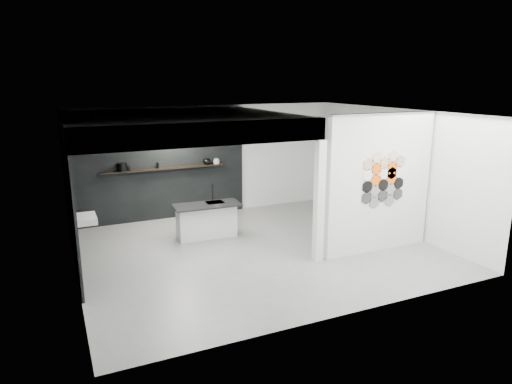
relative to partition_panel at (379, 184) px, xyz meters
The scene contains 17 objects.
floor 2.82m from the partition_panel, 155.80° to the left, with size 7.00×6.00×0.01m, color slate.
partition_panel is the anchor object (origin of this frame).
bay_clad_back 5.31m from the partition_panel, 131.60° to the left, with size 4.40×0.04×2.35m, color black.
bay_clad_left 6.04m from the partition_panel, 160.65° to the left, with size 0.04×4.00×2.35m, color black.
bulkhead 4.21m from the partition_panel, 150.43° to the left, with size 4.40×4.00×0.40m, color silver.
corner_column 1.42m from the partition_panel, behind, with size 0.16×0.16×2.35m, color silver.
fascia_beam 3.71m from the partition_panel, behind, with size 4.40×0.16×0.40m, color silver.
wall_basin 5.78m from the partition_panel, 161.77° to the left, with size 0.40×0.60×0.12m, color silver.
display_shelf 5.17m from the partition_panel, 131.55° to the left, with size 3.00×0.15×0.04m, color black.
kitchen_island 3.79m from the partition_panel, 143.35° to the left, with size 1.49×0.71×1.18m.
stockpot 5.88m from the partition_panel, 138.92° to the left, with size 0.23×0.23×0.19m, color black.
kettle 4.51m from the partition_panel, 121.10° to the left, with size 0.20×0.20×0.17m, color black.
glass_bowl 4.39m from the partition_panel, 118.23° to the left, with size 0.16×0.16×0.11m, color gray.
glass_vase 4.39m from the partition_panel, 118.23° to the left, with size 0.10×0.10×0.14m, color gray.
bottle_dark 5.28m from the partition_panel, 132.91° to the left, with size 0.05×0.05×0.14m, color black.
utensil_cup 5.78m from the partition_panel, 138.03° to the left, with size 0.09×0.09×0.11m, color black.
hex_tile_cluster 0.14m from the partition_panel, 68.73° to the right, with size 1.04×0.02×1.16m.
Camera 1 is at (-3.71, -8.08, 3.42)m, focal length 32.00 mm.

